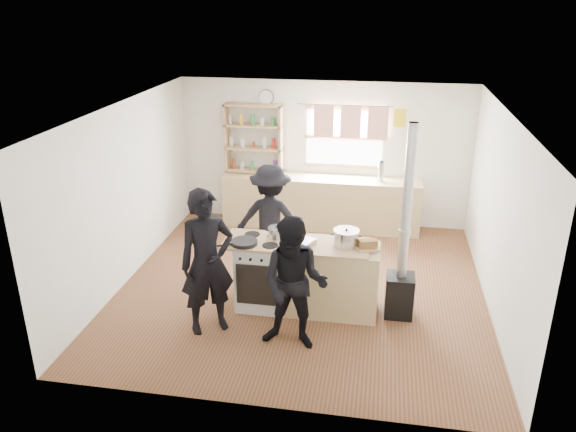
# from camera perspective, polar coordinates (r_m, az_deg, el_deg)

# --- Properties ---
(ground) EXTENTS (5.00, 5.00, 0.01)m
(ground) POSITION_cam_1_polar(r_m,az_deg,el_deg) (7.97, 1.41, -7.21)
(ground) COLOR brown
(ground) RESTS_ON ground
(back_counter) EXTENTS (3.40, 0.55, 0.90)m
(back_counter) POSITION_cam_1_polar(r_m,az_deg,el_deg) (9.79, 3.35, 1.38)
(back_counter) COLOR tan
(back_counter) RESTS_ON ground
(shelving_unit) EXTENTS (1.00, 0.28, 1.20)m
(shelving_unit) POSITION_cam_1_polar(r_m,az_deg,el_deg) (9.78, -3.50, 7.89)
(shelving_unit) COLOR tan
(shelving_unit) RESTS_ON back_counter
(thermos) EXTENTS (0.10, 0.10, 0.33)m
(thermos) POSITION_cam_1_polar(r_m,az_deg,el_deg) (9.54, 9.40, 4.48)
(thermos) COLOR silver
(thermos) RESTS_ON back_counter
(cooking_island) EXTENTS (1.97, 0.64, 0.93)m
(cooking_island) POSITION_cam_1_polar(r_m,az_deg,el_deg) (7.25, 1.94, -6.13)
(cooking_island) COLOR silver
(cooking_island) RESTS_ON ground
(skillet_greens) EXTENTS (0.45, 0.45, 0.05)m
(skillet_greens) POSITION_cam_1_polar(r_m,az_deg,el_deg) (7.03, -4.46, -2.66)
(skillet_greens) COLOR black
(skillet_greens) RESTS_ON cooking_island
(roast_tray) EXTENTS (0.38, 0.35, 0.06)m
(roast_tray) POSITION_cam_1_polar(r_m,az_deg,el_deg) (7.01, 1.33, -2.57)
(roast_tray) COLOR silver
(roast_tray) RESTS_ON cooking_island
(stockpot_stove) EXTENTS (0.21, 0.21, 0.18)m
(stockpot_stove) POSITION_cam_1_polar(r_m,az_deg,el_deg) (7.15, -1.19, -1.71)
(stockpot_stove) COLOR silver
(stockpot_stove) RESTS_ON cooking_island
(stockpot_counter) EXTENTS (0.32, 0.32, 0.23)m
(stockpot_counter) POSITION_cam_1_polar(r_m,az_deg,el_deg) (6.97, 5.94, -2.23)
(stockpot_counter) COLOR silver
(stockpot_counter) RESTS_ON cooking_island
(bread_board) EXTENTS (0.33, 0.28, 0.12)m
(bread_board) POSITION_cam_1_polar(r_m,az_deg,el_deg) (6.94, 8.12, -2.95)
(bread_board) COLOR tan
(bread_board) RESTS_ON cooking_island
(flue_heater) EXTENTS (0.35, 0.35, 2.50)m
(flue_heater) POSITION_cam_1_polar(r_m,az_deg,el_deg) (7.16, 11.45, -5.37)
(flue_heater) COLOR black
(flue_heater) RESTS_ON ground
(person_near_left) EXTENTS (0.79, 0.72, 1.80)m
(person_near_left) POSITION_cam_1_polar(r_m,az_deg,el_deg) (6.69, -8.21, -4.68)
(person_near_left) COLOR black
(person_near_left) RESTS_ON ground
(person_near_right) EXTENTS (0.83, 0.67, 1.60)m
(person_near_right) POSITION_cam_1_polar(r_m,az_deg,el_deg) (6.36, 0.66, -6.96)
(person_near_right) COLOR black
(person_near_right) RESTS_ON ground
(person_far) EXTENTS (1.05, 0.61, 1.62)m
(person_far) POSITION_cam_1_polar(r_m,az_deg,el_deg) (8.11, -1.76, -0.30)
(person_far) COLOR black
(person_far) RESTS_ON ground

